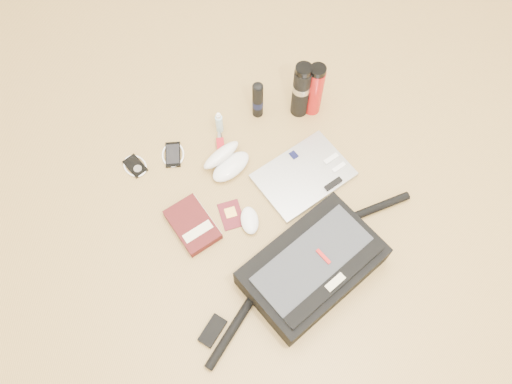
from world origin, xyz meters
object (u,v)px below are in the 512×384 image
laptop (304,176)px  thermos_red (315,90)px  book (193,225)px  thermos_black (301,90)px  messenger_bag (312,267)px

laptop → thermos_red: bearing=45.8°
laptop → book: bearing=170.4°
book → thermos_black: size_ratio=0.83×
messenger_bag → laptop: 0.42m
book → thermos_black: thermos_black is taller
messenger_bag → thermos_black: (0.29, 0.70, 0.08)m
messenger_bag → laptop: (0.16, 0.38, -0.05)m
messenger_bag → thermos_red: size_ratio=3.61×
thermos_red → book: bearing=-154.9°
book → laptop: bearing=-8.4°
messenger_bag → book: messenger_bag is taller
messenger_bag → thermos_black: thermos_black is taller
messenger_bag → laptop: messenger_bag is taller
laptop → thermos_black: thermos_black is taller
thermos_black → thermos_red: thermos_black is taller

